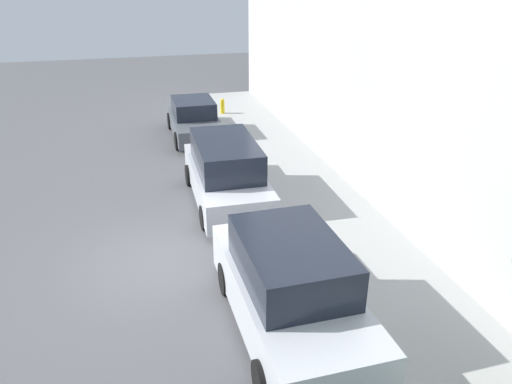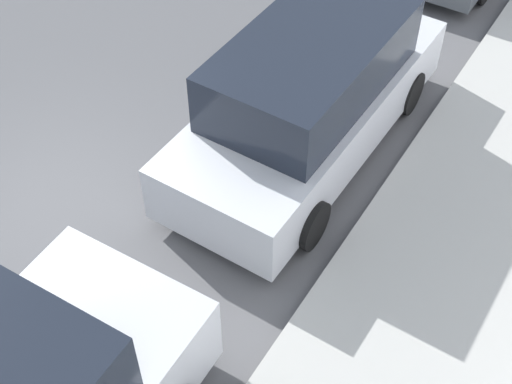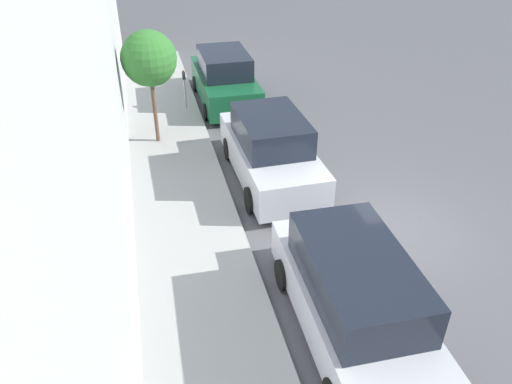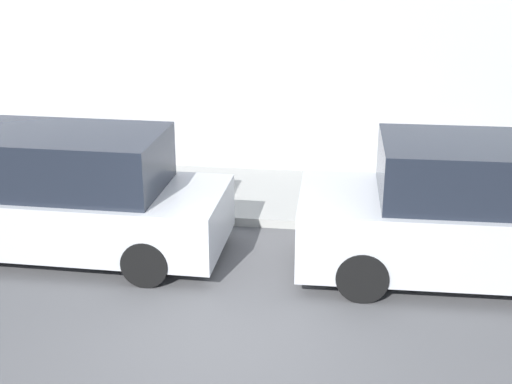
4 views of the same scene
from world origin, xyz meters
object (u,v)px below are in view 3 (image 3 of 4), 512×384
Objects in this scene: parked_suv_nearest at (225,79)px; street_tree at (149,59)px; parking_meter_near at (184,85)px; parked_minivan_third at (354,297)px; parked_suv_second at (271,151)px.

street_tree reaches higher than parked_suv_nearest.
parking_meter_near is at bearing 17.84° from parked_suv_nearest.
street_tree reaches higher than parked_minivan_third.
parking_meter_near is 3.39m from street_tree.
parking_meter_near is (1.77, -11.54, 0.10)m from parked_minivan_third.
street_tree is (2.81, 3.08, 1.93)m from parked_suv_nearest.
parked_suv_second is 1.36× the size of street_tree.
parking_meter_near is at bearing -81.27° from parked_minivan_third.
parked_suv_second is at bearing 134.97° from street_tree.
parked_suv_nearest is at bearing -88.22° from parked_suv_second.
parking_meter_near is at bearing -115.45° from street_tree.
parked_suv_second is 4.67m from street_tree.
parked_suv_second is at bearing -90.05° from parked_minivan_third.
parked_minivan_third is 1.38× the size of street_tree.
parked_minivan_third is 9.66m from street_tree.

